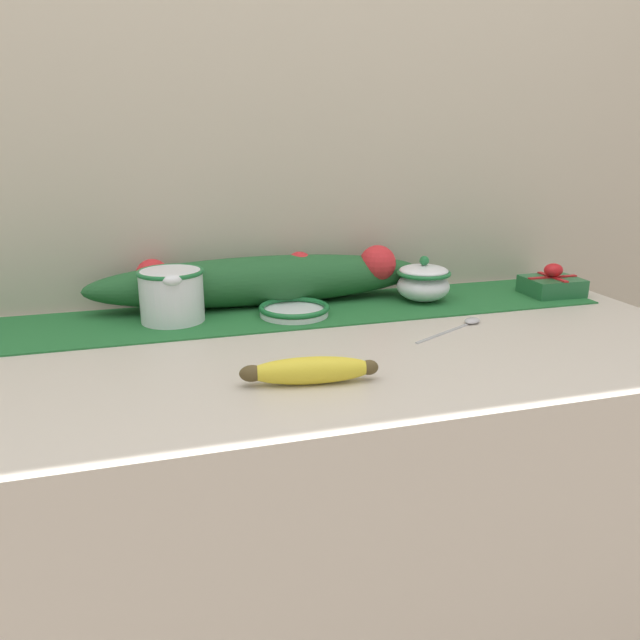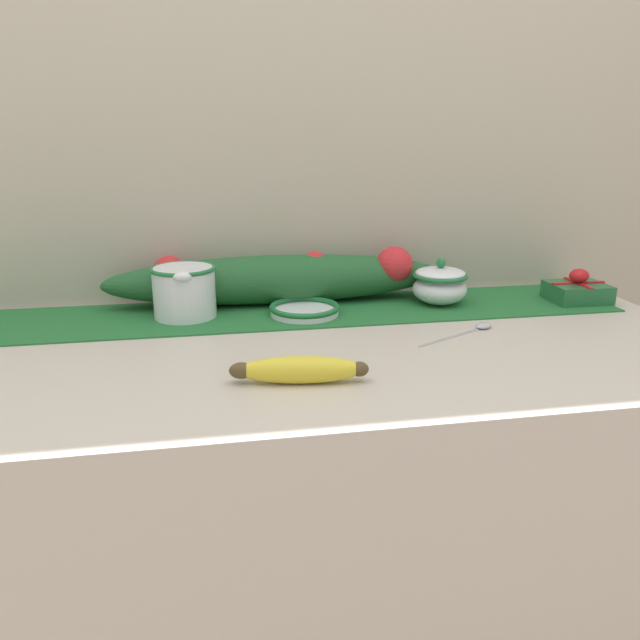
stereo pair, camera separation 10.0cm
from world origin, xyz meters
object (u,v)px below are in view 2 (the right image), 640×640
(cream_pitcher, at_px, (184,290))
(spoon, at_px, (478,328))
(sugar_bowl, at_px, (440,284))
(gift_box, at_px, (577,290))
(small_dish, at_px, (305,309))
(banana, at_px, (299,370))

(cream_pitcher, distance_m, spoon, 0.55)
(sugar_bowl, height_order, gift_box, sugar_bowl)
(cream_pitcher, relative_size, small_dish, 1.04)
(small_dish, relative_size, gift_box, 1.17)
(gift_box, bearing_deg, cream_pitcher, 177.74)
(cream_pitcher, height_order, small_dish, cream_pitcher)
(small_dish, height_order, gift_box, gift_box)
(cream_pitcher, distance_m, gift_box, 0.80)
(small_dish, height_order, spoon, small_dish)
(gift_box, bearing_deg, small_dish, 179.82)
(cream_pitcher, bearing_deg, gift_box, -2.26)
(small_dish, bearing_deg, sugar_bowl, 5.85)
(cream_pitcher, bearing_deg, small_dish, -7.55)
(spoon, bearing_deg, banana, 179.93)
(small_dish, xyz_separation_m, banana, (-0.06, -0.33, 0.01))
(spoon, bearing_deg, sugar_bowl, 64.83)
(cream_pitcher, distance_m, sugar_bowl, 0.51)
(sugar_bowl, relative_size, gift_box, 0.96)
(banana, height_order, gift_box, gift_box)
(sugar_bowl, distance_m, spoon, 0.18)
(cream_pitcher, relative_size, banana, 0.71)
(small_dish, bearing_deg, gift_box, -0.18)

